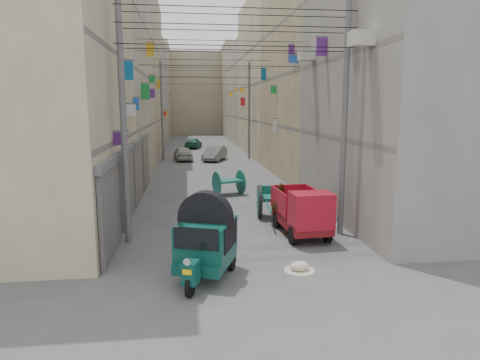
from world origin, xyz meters
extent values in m
plane|color=#4C4C4F|center=(0.00, 0.00, 0.00)|extent=(140.00, 140.00, 0.00)
cube|color=#68645D|center=(-4.12, 8.00, 3.20)|extent=(0.25, 9.80, 0.18)
cube|color=#68645D|center=(-4.12, 8.00, 6.20)|extent=(0.25, 9.80, 0.18)
cube|color=#ABA093|center=(-8.00, 19.00, 6.00)|extent=(8.00, 12.00, 12.00)
cube|color=#68645D|center=(-4.12, 19.00, 3.20)|extent=(0.25, 11.76, 0.18)
cube|color=#68645D|center=(-4.12, 19.00, 6.20)|extent=(0.25, 11.76, 0.18)
cube|color=#68645D|center=(-4.12, 19.00, 9.20)|extent=(0.25, 11.76, 0.18)
cube|color=tan|center=(-8.00, 32.00, 7.00)|extent=(8.00, 14.00, 14.00)
cube|color=#68645D|center=(-4.12, 32.00, 3.20)|extent=(0.25, 13.72, 0.18)
cube|color=#68645D|center=(-4.12, 32.00, 6.20)|extent=(0.25, 13.72, 0.18)
cube|color=#68645D|center=(-4.12, 32.00, 9.20)|extent=(0.25, 13.72, 0.18)
cube|color=gray|center=(-8.00, 46.00, 5.90)|extent=(8.00, 14.00, 11.80)
cube|color=#68645D|center=(-4.12, 46.00, 3.20)|extent=(0.25, 13.72, 0.18)
cube|color=#68645D|center=(-4.12, 46.00, 6.20)|extent=(0.25, 13.72, 0.18)
cube|color=#68645D|center=(-4.12, 46.00, 9.20)|extent=(0.25, 13.72, 0.18)
cube|color=tan|center=(-8.00, 59.00, 6.75)|extent=(8.00, 12.00, 13.50)
cube|color=#68645D|center=(-4.12, 59.00, 3.20)|extent=(0.25, 11.76, 0.18)
cube|color=#68645D|center=(-4.12, 59.00, 6.20)|extent=(0.25, 11.76, 0.18)
cube|color=#68645D|center=(-4.12, 59.00, 9.20)|extent=(0.25, 11.76, 0.18)
cube|color=gray|center=(8.00, 8.00, 6.50)|extent=(8.00, 10.00, 13.00)
cube|color=#68645D|center=(4.12, 8.00, 3.20)|extent=(0.25, 9.80, 0.18)
cube|color=#68645D|center=(4.12, 8.00, 6.20)|extent=(0.25, 9.80, 0.18)
cube|color=tan|center=(8.00, 19.00, 6.00)|extent=(8.00, 12.00, 12.00)
cube|color=#68645D|center=(4.12, 19.00, 3.20)|extent=(0.25, 11.76, 0.18)
cube|color=#68645D|center=(4.12, 19.00, 6.20)|extent=(0.25, 11.76, 0.18)
cube|color=#68645D|center=(4.12, 19.00, 9.20)|extent=(0.25, 11.76, 0.18)
cube|color=beige|center=(8.00, 32.00, 7.00)|extent=(8.00, 14.00, 14.00)
cube|color=#68645D|center=(4.12, 32.00, 3.20)|extent=(0.25, 13.72, 0.18)
cube|color=#68645D|center=(4.12, 32.00, 6.20)|extent=(0.25, 13.72, 0.18)
cube|color=#68645D|center=(4.12, 32.00, 9.20)|extent=(0.25, 13.72, 0.18)
cube|color=#ABA093|center=(8.00, 46.00, 5.90)|extent=(8.00, 14.00, 11.80)
cube|color=#68645D|center=(4.12, 46.00, 3.20)|extent=(0.25, 13.72, 0.18)
cube|color=#68645D|center=(4.12, 46.00, 6.20)|extent=(0.25, 13.72, 0.18)
cube|color=#68645D|center=(4.12, 46.00, 9.20)|extent=(0.25, 13.72, 0.18)
cube|color=tan|center=(8.00, 59.00, 6.75)|extent=(8.00, 12.00, 13.50)
cube|color=#68645D|center=(4.12, 59.00, 3.20)|extent=(0.25, 11.76, 0.18)
cube|color=#68645D|center=(4.12, 59.00, 6.20)|extent=(0.25, 11.76, 0.18)
cube|color=#68645D|center=(4.12, 59.00, 9.20)|extent=(0.25, 11.76, 0.18)
cube|color=tan|center=(0.00, 66.00, 6.50)|extent=(22.00, 10.00, 13.00)
cube|color=#454549|center=(-3.92, 4.80, 1.30)|extent=(0.12, 3.00, 2.60)
cube|color=#5B5B5D|center=(-3.90, 4.80, 2.75)|extent=(0.18, 3.20, 0.25)
cube|color=#454549|center=(-3.92, 8.50, 1.30)|extent=(0.12, 3.00, 2.60)
cube|color=#5B5B5D|center=(-3.90, 8.50, 2.75)|extent=(0.18, 3.20, 0.25)
cube|color=#454549|center=(-3.92, 12.20, 1.30)|extent=(0.12, 3.00, 2.60)
cube|color=#5B5B5D|center=(-3.90, 12.20, 2.75)|extent=(0.18, 3.20, 0.25)
cube|color=#454549|center=(-3.92, 16.00, 1.30)|extent=(0.12, 3.00, 2.60)
cube|color=#5B5B5D|center=(-3.90, 16.00, 2.75)|extent=(0.18, 3.20, 0.25)
cube|color=yellow|center=(3.81, 34.28, 5.98)|extent=(0.38, 0.08, 0.41)
cube|color=yellow|center=(-3.86, 41.61, 3.62)|extent=(0.27, 0.08, 0.71)
cube|color=#572179|center=(-3.78, 6.43, 3.35)|extent=(0.44, 0.08, 0.42)
cube|color=#198B36|center=(-3.77, 15.80, 5.17)|extent=(0.45, 0.08, 0.84)
cube|color=yellow|center=(3.79, 44.88, 5.91)|extent=(0.41, 0.08, 0.59)
cube|color=silver|center=(-3.81, 9.76, 4.24)|extent=(0.38, 0.08, 0.44)
cube|color=red|center=(3.78, 33.54, 4.85)|extent=(0.43, 0.08, 0.72)
cube|color=yellow|center=(3.86, 39.62, 6.25)|extent=(0.28, 0.08, 0.44)
cube|color=gold|center=(-3.76, 20.00, 7.85)|extent=(0.48, 0.08, 0.84)
cube|color=red|center=(-3.85, 38.07, 3.67)|extent=(0.31, 0.08, 0.44)
cube|color=#198B36|center=(3.82, 19.02, 5.41)|extent=(0.35, 0.08, 0.45)
cube|color=#0D5C94|center=(3.83, 22.65, 6.65)|extent=(0.34, 0.08, 0.79)
cube|color=blue|center=(-3.86, 12.02, 4.50)|extent=(0.28, 0.08, 0.52)
cube|color=gold|center=(-3.86, 29.62, 6.26)|extent=(0.28, 0.08, 0.74)
cube|color=silver|center=(3.87, 18.51, 3.22)|extent=(0.26, 0.08, 0.80)
cube|color=#198B36|center=(3.83, 9.37, 6.69)|extent=(0.34, 0.08, 0.55)
cube|color=#0D5C94|center=(-3.76, 8.55, 5.67)|extent=(0.47, 0.08, 0.67)
cube|color=#198B36|center=(-3.80, 21.15, 6.14)|extent=(0.40, 0.08, 0.47)
cube|color=#572179|center=(-3.84, 21.66, 5.24)|extent=(0.32, 0.08, 0.55)
cube|color=blue|center=(3.76, 13.74, 6.73)|extent=(0.47, 0.08, 0.35)
cube|color=#572179|center=(3.84, 14.58, 7.07)|extent=(0.32, 0.08, 0.89)
cube|color=#572179|center=(3.78, 9.29, 6.73)|extent=(0.44, 0.08, 0.69)
cube|color=blue|center=(-4.06, 6.00, 3.00)|extent=(0.10, 3.20, 0.80)
cube|color=gold|center=(-4.06, 15.00, 3.00)|extent=(0.10, 3.20, 0.80)
cube|color=#0D5C94|center=(-4.06, 27.00, 3.00)|extent=(0.10, 3.20, 0.80)
cube|color=red|center=(-4.06, 39.00, 3.00)|extent=(0.10, 3.20, 0.80)
cube|color=silver|center=(4.06, 6.00, 3.00)|extent=(0.10, 3.20, 0.80)
cube|color=#0D5C94|center=(4.06, 15.00, 3.00)|extent=(0.10, 3.20, 0.80)
cube|color=#0D5C94|center=(4.06, 27.00, 3.00)|extent=(0.10, 3.20, 0.80)
cube|color=gold|center=(4.06, 39.00, 3.00)|extent=(0.10, 3.20, 0.80)
cube|color=#BAB6A7|center=(3.65, 5.00, 6.40)|extent=(0.70, 0.55, 0.45)
cube|color=#BAB6A7|center=(3.65, 11.00, 6.60)|extent=(0.70, 0.55, 0.45)
cylinder|color=#5B5B5D|center=(-3.60, 6.00, 4.00)|extent=(0.20, 0.20, 8.00)
cylinder|color=#5B5B5D|center=(3.60, 6.00, 4.00)|extent=(0.20, 0.20, 8.00)
cylinder|color=#5B5B5D|center=(-3.60, 28.00, 4.00)|extent=(0.20, 0.20, 8.00)
cylinder|color=#5B5B5D|center=(3.60, 28.00, 4.00)|extent=(0.20, 0.20, 8.00)
cylinder|color=black|center=(0.00, 5.50, 6.20)|extent=(7.40, 0.02, 0.02)
cylinder|color=black|center=(0.00, 5.50, 6.80)|extent=(7.40, 0.02, 0.02)
cylinder|color=black|center=(0.00, 5.50, 7.30)|extent=(7.40, 0.02, 0.02)
cylinder|color=black|center=(0.00, 6.50, 6.20)|extent=(7.40, 0.02, 0.02)
cylinder|color=black|center=(0.00, 6.50, 6.80)|extent=(7.40, 0.02, 0.02)
cylinder|color=black|center=(0.00, 6.50, 7.30)|extent=(7.40, 0.02, 0.02)
cylinder|color=black|center=(0.00, 12.00, 6.20)|extent=(7.40, 0.02, 0.02)
cylinder|color=black|center=(0.00, 12.00, 6.80)|extent=(7.40, 0.02, 0.02)
cylinder|color=black|center=(0.00, 12.00, 7.30)|extent=(7.40, 0.02, 0.02)
cylinder|color=black|center=(0.00, 20.00, 6.20)|extent=(7.40, 0.02, 0.02)
cylinder|color=black|center=(0.00, 20.00, 6.80)|extent=(7.40, 0.02, 0.02)
cylinder|color=black|center=(0.00, 20.00, 7.30)|extent=(7.40, 0.02, 0.02)
cylinder|color=black|center=(0.00, 28.00, 6.20)|extent=(7.40, 0.02, 0.02)
cylinder|color=black|center=(0.00, 28.00, 6.80)|extent=(7.40, 0.02, 0.02)
cylinder|color=black|center=(0.00, 28.00, 7.30)|extent=(7.40, 0.02, 0.02)
cylinder|color=black|center=(-1.63, 1.59, 0.27)|extent=(0.29, 0.55, 0.54)
cylinder|color=black|center=(-1.51, 3.50, 0.27)|extent=(0.29, 0.55, 0.54)
cylinder|color=black|center=(-0.50, 3.14, 0.27)|extent=(0.29, 0.55, 0.54)
cube|color=#0B3E36|center=(-1.20, 2.77, 0.47)|extent=(1.76, 2.14, 0.27)
cube|color=#0B3E36|center=(-1.61, 1.63, 0.58)|extent=(0.47, 0.53, 0.53)
cylinder|color=silver|center=(-1.69, 1.42, 0.92)|extent=(0.18, 0.10, 0.17)
cube|color=yellow|center=(-1.69, 1.41, 0.68)|extent=(0.21, 0.10, 0.12)
cube|color=#0B3E36|center=(-1.18, 2.82, 1.02)|extent=(1.74, 1.98, 0.92)
cube|color=black|center=(-1.47, 2.03, 1.26)|extent=(1.07, 0.43, 0.53)
cube|color=black|center=(-1.79, 3.04, 1.11)|extent=(0.43, 1.11, 0.63)
cube|color=black|center=(-0.58, 2.60, 1.11)|extent=(0.43, 1.11, 0.63)
cube|color=silver|center=(-1.48, 2.00, 0.53)|extent=(1.16, 0.46, 0.06)
cylinder|color=black|center=(1.19, 8.57, 0.66)|extent=(0.26, 1.33, 1.32)
cylinder|color=#155C4F|center=(1.19, 8.57, 0.66)|extent=(0.26, 1.04, 1.03)
cylinder|color=#5B5B5D|center=(1.19, 8.57, 0.66)|extent=(0.22, 0.19, 0.17)
cylinder|color=black|center=(2.41, 8.45, 0.66)|extent=(0.26, 1.33, 1.32)
cylinder|color=#155C4F|center=(2.41, 8.45, 0.66)|extent=(0.26, 1.04, 1.03)
cylinder|color=#5B5B5D|center=(2.41, 8.45, 0.66)|extent=(0.22, 0.19, 0.17)
cylinder|color=#5B5B5D|center=(1.80, 8.51, 0.66)|extent=(1.27, 0.19, 0.08)
cube|color=#155C4F|center=(1.80, 8.51, 0.83)|extent=(1.08, 1.12, 0.09)
cube|color=#155C4F|center=(1.84, 8.98, 1.04)|extent=(0.99, 0.17, 0.33)
cylinder|color=#155C4F|center=(1.31, 7.37, 0.75)|extent=(0.27, 2.16, 0.07)
cylinder|color=#155C4F|center=(2.06, 7.30, 0.75)|extent=(0.27, 2.16, 0.07)
cylinder|color=black|center=(1.67, 5.05, 0.30)|extent=(0.19, 0.60, 0.59)
cylinder|color=black|center=(1.56, 7.03, 0.30)|extent=(0.19, 0.60, 0.59)
cylinder|color=black|center=(2.84, 5.12, 0.30)|extent=(0.19, 0.60, 0.59)
cylinder|color=black|center=(2.73, 7.09, 0.30)|extent=(0.19, 0.60, 0.59)
cube|color=maroon|center=(2.20, 6.07, 0.49)|extent=(1.46, 3.03, 0.31)
cube|color=maroon|center=(2.26, 5.04, 1.12)|extent=(1.35, 1.01, 1.12)
cube|color=black|center=(2.28, 4.62, 1.21)|extent=(1.17, 0.12, 0.49)
cube|color=maroon|center=(2.17, 6.56, 0.74)|extent=(1.45, 2.05, 0.11)
cube|color=maroon|center=(1.52, 6.53, 1.12)|extent=(0.16, 1.98, 0.76)
cube|color=maroon|center=(2.83, 6.60, 1.12)|extent=(0.16, 1.98, 0.76)
cube|color=maroon|center=(2.12, 7.53, 1.12)|extent=(1.35, 0.13, 0.76)
cylinder|color=#155C4F|center=(-0.21, 13.04, 0.61)|extent=(0.40, 1.18, 1.21)
cylinder|color=#155C4F|center=(1.05, 13.41, 0.61)|extent=(0.40, 1.18, 1.21)
cube|color=#155C4F|center=(0.42, 13.23, 0.72)|extent=(1.41, 1.31, 0.09)
cylinder|color=#5B5B5D|center=(0.42, 13.23, 0.61)|extent=(1.32, 0.45, 0.07)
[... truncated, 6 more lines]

